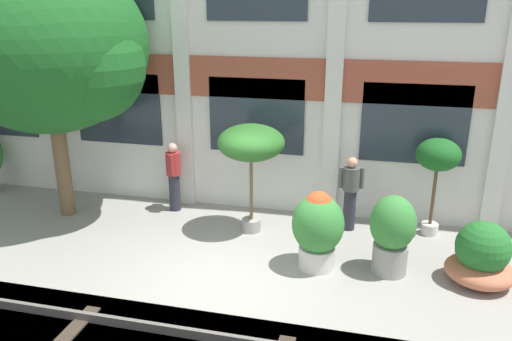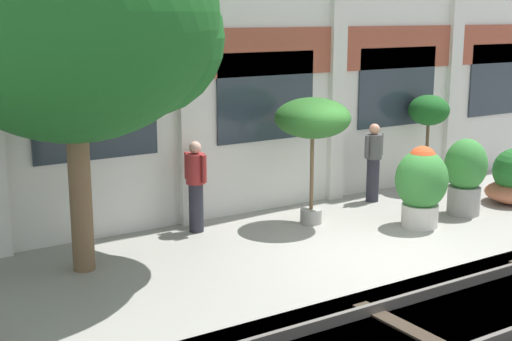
# 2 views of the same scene
# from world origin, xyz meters

# --- Properties ---
(ground_plane) EXTENTS (80.00, 80.00, 0.00)m
(ground_plane) POSITION_xyz_m (0.00, 0.00, 0.00)
(ground_plane) COLOR gray
(rail_tracks) EXTENTS (25.08, 2.80, 0.43)m
(rail_tracks) POSITION_xyz_m (0.00, -2.59, -0.13)
(rail_tracks) COLOR #4C473F
(rail_tracks) RESTS_ON ground
(broadleaf_tree) EXTENTS (4.43, 4.22, 5.68)m
(broadleaf_tree) POSITION_xyz_m (-4.19, 1.76, 3.72)
(broadleaf_tree) COLOR brown
(broadleaf_tree) RESTS_ON ground
(potted_plant_low_pan) EXTENTS (0.89, 0.89, 2.09)m
(potted_plant_low_pan) POSITION_xyz_m (3.91, 2.60, 1.66)
(potted_plant_low_pan) COLOR beige
(potted_plant_low_pan) RESTS_ON ground
(potted_plant_terracotta_small) EXTENTS (1.38, 1.38, 2.34)m
(potted_plant_terracotta_small) POSITION_xyz_m (0.19, 1.86, 1.91)
(potted_plant_terracotta_small) COLOR gray
(potted_plant_terracotta_small) RESTS_ON ground
(potted_plant_ribbed_drum) EXTENTS (0.95, 0.95, 1.49)m
(potted_plant_ribbed_drum) POSITION_xyz_m (1.75, 0.64, 0.82)
(potted_plant_ribbed_drum) COLOR beige
(potted_plant_ribbed_drum) RESTS_ON ground
(potted_plant_stone_basin) EXTENTS (0.81, 0.81, 1.48)m
(potted_plant_stone_basin) POSITION_xyz_m (3.05, 0.76, 0.81)
(potted_plant_stone_basin) COLOR gray
(potted_plant_stone_basin) RESTS_ON ground
(resident_by_doorway) EXTENTS (0.53, 0.34, 1.62)m
(resident_by_doorway) POSITION_xyz_m (2.22, 2.45, 0.87)
(resident_by_doorway) COLOR #282833
(resident_by_doorway) RESTS_ON ground
(resident_watching_tracks) EXTENTS (0.34, 0.52, 1.63)m
(resident_watching_tracks) POSITION_xyz_m (-1.84, 2.56, 0.88)
(resident_watching_tracks) COLOR #282833
(resident_watching_tracks) RESTS_ON ground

